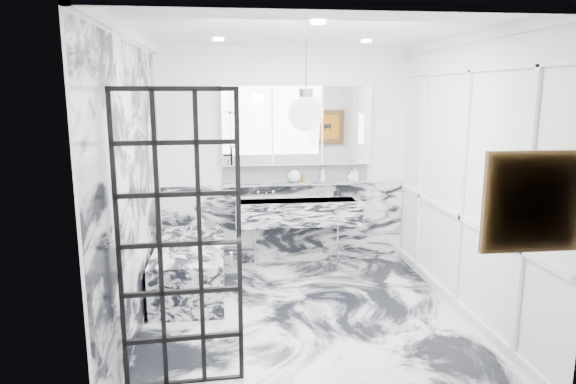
{
  "coord_description": "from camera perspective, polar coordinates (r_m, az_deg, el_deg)",
  "views": [
    {
      "loc": [
        -0.74,
        -4.76,
        2.26
      ],
      "look_at": [
        -0.11,
        0.5,
        1.2
      ],
      "focal_mm": 32.0,
      "sensor_mm": 36.0,
      "label": 1
    }
  ],
  "objects": [
    {
      "name": "ledge",
      "position": [
        6.65,
        0.95,
        0.95
      ],
      "size": [
        1.9,
        0.14,
        0.04
      ],
      "primitive_type": "cube",
      "color": "silver",
      "rests_on": "wall_back"
    },
    {
      "name": "mirror_cabinet",
      "position": [
        6.56,
        0.97,
        7.41
      ],
      "size": [
        1.9,
        0.16,
        1.0
      ],
      "primitive_type": "cube",
      "color": "white",
      "rests_on": "wall_back"
    },
    {
      "name": "wall_back",
      "position": [
        6.66,
        -0.42,
        3.84
      ],
      "size": [
        3.6,
        0.0,
        3.6
      ],
      "primitive_type": "plane",
      "rotation": [
        1.57,
        0.0,
        0.0
      ],
      "color": "white",
      "rests_on": "floor"
    },
    {
      "name": "floor",
      "position": [
        5.32,
        1.84,
        -13.88
      ],
      "size": [
        3.6,
        3.6,
        0.0
      ],
      "primitive_type": "plane",
      "color": "silver",
      "rests_on": "ground"
    },
    {
      "name": "marble_clad_left",
      "position": [
        4.92,
        -16.62,
        0.02
      ],
      "size": [
        0.02,
        3.56,
        2.68
      ],
      "primitive_type": "cube",
      "color": "silver",
      "rests_on": "floor"
    },
    {
      "name": "trough_sink",
      "position": [
        6.56,
        1.14,
        -2.23
      ],
      "size": [
        1.6,
        0.45,
        0.3
      ],
      "primitive_type": "cube",
      "color": "silver",
      "rests_on": "wall_back"
    },
    {
      "name": "bathtub",
      "position": [
        6.01,
        -10.73,
        -8.23
      ],
      "size": [
        0.75,
        1.65,
        0.55
      ],
      "primitive_type": "cube",
      "color": "silver",
      "rests_on": "floor"
    },
    {
      "name": "panel_molding",
      "position": [
        5.38,
        18.81,
        0.38
      ],
      "size": [
        0.03,
        3.4,
        2.3
      ],
      "primitive_type": "cube",
      "color": "white",
      "rests_on": "floor"
    },
    {
      "name": "subway_tile",
      "position": [
        6.69,
        0.88,
        2.18
      ],
      "size": [
        1.9,
        0.03,
        0.23
      ],
      "primitive_type": "cube",
      "color": "white",
      "rests_on": "wall_back"
    },
    {
      "name": "wall_right",
      "position": [
        5.37,
        19.07,
        1.43
      ],
      "size": [
        0.0,
        3.6,
        3.6
      ],
      "primitive_type": "plane",
      "rotation": [
        1.57,
        0.0,
        -1.57
      ],
      "color": "white",
      "rests_on": "floor"
    },
    {
      "name": "marble_clad_back",
      "position": [
        6.8,
        -0.38,
        -3.52
      ],
      "size": [
        3.18,
        0.05,
        1.05
      ],
      "primitive_type": "cube",
      "color": "silver",
      "rests_on": "floor"
    },
    {
      "name": "soap_bottle_a",
      "position": [
        6.67,
        3.89,
        1.99
      ],
      "size": [
        0.08,
        0.08,
        0.19
      ],
      "primitive_type": "imported",
      "rotation": [
        0.0,
        0.0,
        -0.01
      ],
      "color": "#8C5919",
      "rests_on": "ledge"
    },
    {
      "name": "soap_bottle_b",
      "position": [
        6.77,
        7.46,
        1.96
      ],
      "size": [
        0.09,
        0.09,
        0.17
      ],
      "primitive_type": "imported",
      "rotation": [
        0.0,
        0.0,
        -0.1
      ],
      "color": "#4C4C51",
      "rests_on": "ledge"
    },
    {
      "name": "crittall_door",
      "position": [
        3.92,
        -11.92,
        -5.68
      ],
      "size": [
        0.88,
        0.09,
        2.27
      ],
      "primitive_type": null,
      "rotation": [
        0.0,
        0.0,
        0.05
      ],
      "color": "black",
      "rests_on": "floor"
    },
    {
      "name": "soap_bottle_c",
      "position": [
        6.76,
        7.06,
        1.79
      ],
      "size": [
        0.14,
        0.14,
        0.14
      ],
      "primitive_type": "imported",
      "rotation": [
        0.0,
        0.0,
        0.35
      ],
      "color": "silver",
      "rests_on": "ledge"
    },
    {
      "name": "sconce_left",
      "position": [
        6.41,
        -6.26,
        6.9
      ],
      "size": [
        0.07,
        0.07,
        0.4
      ],
      "primitive_type": "cylinder",
      "color": "white",
      "rests_on": "mirror_cabinet"
    },
    {
      "name": "wall_front",
      "position": [
        3.17,
        6.9,
        -4.55
      ],
      "size": [
        3.6,
        0.0,
        3.6
      ],
      "primitive_type": "plane",
      "rotation": [
        -1.57,
        0.0,
        0.0
      ],
      "color": "white",
      "rests_on": "floor"
    },
    {
      "name": "artwork",
      "position": [
        3.64,
        25.49,
        -1.0
      ],
      "size": [
        0.56,
        0.05,
        0.56
      ],
      "primitive_type": "cube",
      "color": "orange",
      "rests_on": "wall_front"
    },
    {
      "name": "face_pot",
      "position": [
        6.62,
        0.7,
        1.74
      ],
      "size": [
        0.17,
        0.17,
        0.17
      ],
      "primitive_type": "sphere",
      "color": "white",
      "rests_on": "ledge"
    },
    {
      "name": "pendant_light",
      "position": [
        3.65,
        2.0,
        8.72
      ],
      "size": [
        0.25,
        0.25,
        0.25
      ],
      "primitive_type": "sphere",
      "color": "white",
      "rests_on": "ceiling"
    },
    {
      "name": "ceiling",
      "position": [
        4.85,
        2.06,
        17.65
      ],
      "size": [
        3.6,
        3.6,
        0.0
      ],
      "primitive_type": "plane",
      "rotation": [
        3.14,
        0.0,
        0.0
      ],
      "color": "white",
      "rests_on": "wall_back"
    },
    {
      "name": "sconce_right",
      "position": [
        6.63,
        8.17,
        7.0
      ],
      "size": [
        0.07,
        0.07,
        0.4
      ],
      "primitive_type": "cylinder",
      "color": "white",
      "rests_on": "mirror_cabinet"
    },
    {
      "name": "wall_left",
      "position": [
        4.91,
        -16.83,
        0.7
      ],
      "size": [
        0.0,
        3.6,
        3.6
      ],
      "primitive_type": "plane",
      "rotation": [
        1.57,
        0.0,
        1.57
      ],
      "color": "white",
      "rests_on": "floor"
    },
    {
      "name": "amber_bottle",
      "position": [
        6.64,
        1.71,
        1.54
      ],
      "size": [
        0.04,
        0.04,
        0.1
      ],
      "primitive_type": "cylinder",
      "color": "#8C5919",
      "rests_on": "ledge"
    },
    {
      "name": "flower_vase",
      "position": [
        5.2,
        -7.98,
        -7.36
      ],
      "size": [
        0.08,
        0.08,
        0.12
      ],
      "primitive_type": "cylinder",
      "color": "silver",
      "rests_on": "bathtub"
    }
  ]
}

